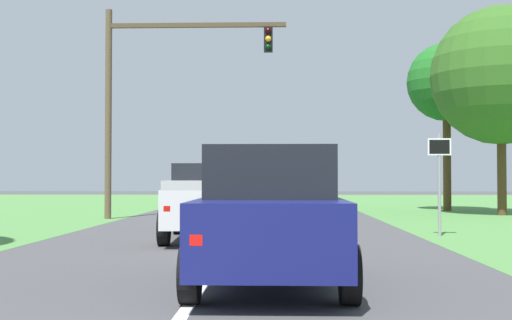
{
  "coord_description": "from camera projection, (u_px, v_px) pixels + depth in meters",
  "views": [
    {
      "loc": [
        1.06,
        -3.62,
        1.52
      ],
      "look_at": [
        0.32,
        18.69,
        2.09
      ],
      "focal_mm": 48.11,
      "sensor_mm": 36.0,
      "label": 1
    }
  ],
  "objects": [
    {
      "name": "oak_tree_right",
      "position": [
        501.0,
        76.0,
        27.66
      ],
      "size": [
        5.6,
        5.6,
        8.44
      ],
      "color": "#4C351E",
      "rests_on": "ground_plane"
    },
    {
      "name": "red_suv_near",
      "position": [
        271.0,
        214.0,
        9.66
      ],
      "size": [
        2.14,
        4.52,
        1.93
      ],
      "color": "navy",
      "rests_on": "ground_plane"
    },
    {
      "name": "traffic_light",
      "position": [
        154.0,
        82.0,
        25.13
      ],
      "size": [
        6.66,
        0.4,
        7.71
      ],
      "color": "brown",
      "rests_on": "ground_plane"
    },
    {
      "name": "ground_plane",
      "position": [
        230.0,
        247.0,
        14.91
      ],
      "size": [
        120.0,
        120.0,
        0.0
      ],
      "primitive_type": "plane",
      "color": "#424244"
    },
    {
      "name": "pickup_truck_lead",
      "position": [
        212.0,
        201.0,
        16.67
      ],
      "size": [
        2.4,
        5.19,
        1.84
      ],
      "color": "silver",
      "rests_on": "ground_plane"
    },
    {
      "name": "keep_moving_sign",
      "position": [
        439.0,
        171.0,
        17.7
      ],
      "size": [
        0.6,
        0.09,
        2.66
      ],
      "color": "gray",
      "rests_on": "ground_plane"
    },
    {
      "name": "extra_tree_1",
      "position": [
        446.0,
        83.0,
        31.17
      ],
      "size": [
        3.57,
        3.57,
        7.66
      ],
      "color": "#4C351E",
      "rests_on": "ground_plane"
    }
  ]
}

